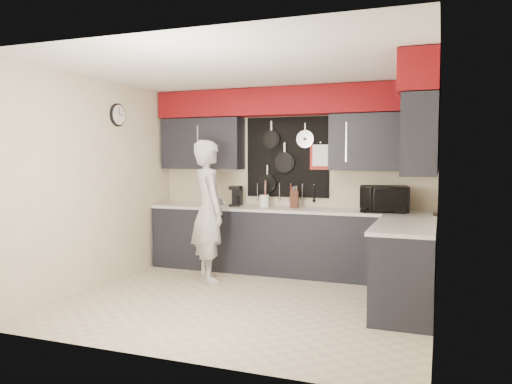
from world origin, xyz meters
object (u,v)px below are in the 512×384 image
at_px(microwave, 384,199).
at_px(coffee_maker, 236,196).
at_px(person, 209,211).
at_px(knife_block, 294,199).
at_px(utensil_crock, 264,201).

height_order(microwave, coffee_maker, microwave).
bearing_deg(person, microwave, -113.50).
height_order(knife_block, person, person).
height_order(knife_block, utensil_crock, knife_block).
distance_m(microwave, coffee_maker, 2.09).
relative_size(microwave, person, 0.33).
relative_size(knife_block, person, 0.13).
bearing_deg(knife_block, microwave, -14.39).
bearing_deg(person, utensil_crock, -75.04).
height_order(coffee_maker, person, person).
xyz_separation_m(knife_block, person, (-0.93, -0.81, -0.12)).
xyz_separation_m(microwave, coffee_maker, (-2.09, 0.08, -0.02)).
distance_m(knife_block, utensil_crock, 0.43).
distance_m(knife_block, person, 1.24).
relative_size(utensil_crock, person, 0.09).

